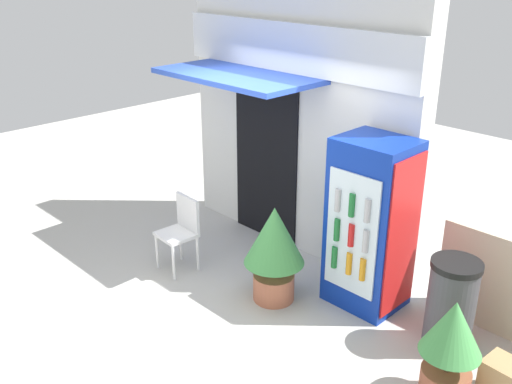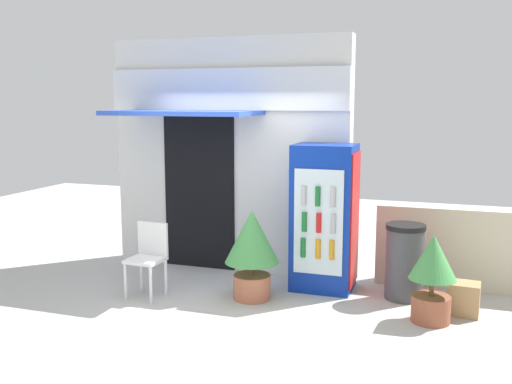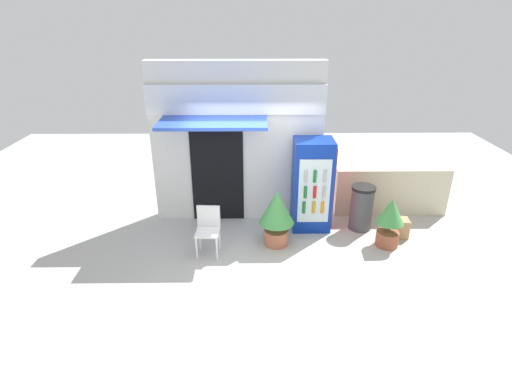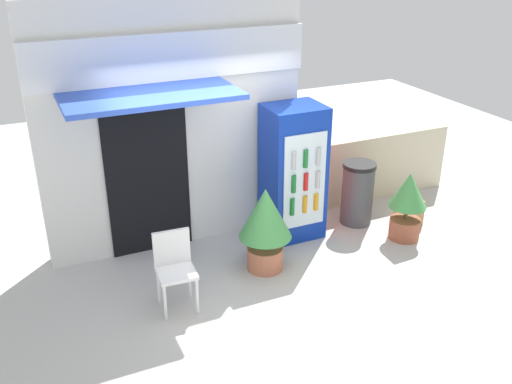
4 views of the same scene
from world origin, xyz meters
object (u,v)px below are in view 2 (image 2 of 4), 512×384
(plastic_chair, at_px, (149,253))
(potted_plant_curbside, at_px, (432,272))
(cardboard_box, at_px, (464,299))
(drink_cooler, at_px, (325,217))
(potted_plant_near_shop, at_px, (252,246))
(trash_bin, at_px, (404,261))

(plastic_chair, relative_size, potted_plant_curbside, 0.93)
(cardboard_box, bearing_deg, drink_cooler, 166.48)
(plastic_chair, distance_m, potted_plant_near_shop, 1.28)
(potted_plant_curbside, height_order, trash_bin, potted_plant_curbside)
(drink_cooler, height_order, plastic_chair, drink_cooler)
(drink_cooler, distance_m, potted_plant_near_shop, 1.03)
(potted_plant_near_shop, relative_size, potted_plant_curbside, 1.13)
(plastic_chair, xyz_separation_m, cardboard_box, (3.67, 0.55, -0.35))
(plastic_chair, xyz_separation_m, potted_plant_near_shop, (1.24, 0.28, 0.13))
(plastic_chair, xyz_separation_m, potted_plant_curbside, (3.32, 0.20, 0.03))
(potted_plant_near_shop, xyz_separation_m, potted_plant_curbside, (2.08, -0.08, -0.10))
(trash_bin, xyz_separation_m, cardboard_box, (0.69, -0.33, -0.28))
(drink_cooler, relative_size, plastic_chair, 2.05)
(potted_plant_curbside, bearing_deg, cardboard_box, 45.35)
(potted_plant_curbside, relative_size, cardboard_box, 2.63)
(drink_cooler, distance_m, plastic_chair, 2.23)
(potted_plant_near_shop, height_order, trash_bin, potted_plant_near_shop)
(drink_cooler, relative_size, cardboard_box, 5.03)
(plastic_chair, bearing_deg, trash_bin, 16.46)
(potted_plant_curbside, bearing_deg, drink_cooler, 150.70)
(potted_plant_near_shop, distance_m, potted_plant_curbside, 2.09)
(potted_plant_near_shop, xyz_separation_m, cardboard_box, (2.43, 0.27, -0.48))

